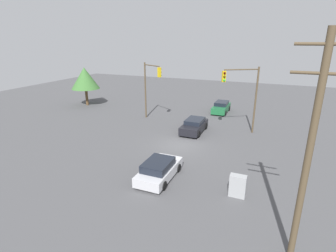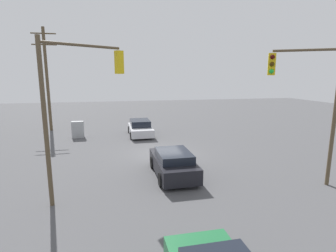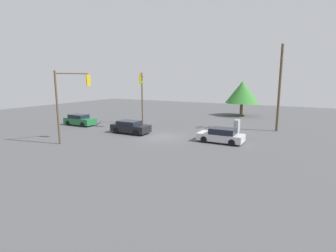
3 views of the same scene
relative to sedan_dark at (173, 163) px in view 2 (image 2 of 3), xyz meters
name	(u,v)px [view 2 (image 2 of 3)]	position (x,y,z in m)	size (l,w,h in m)	color
ground_plane	(162,154)	(0.13, 3.94, -0.68)	(80.00, 80.00, 0.00)	#4C4C4F
sedan_dark	(173,163)	(0.00, 0.00, 0.00)	(2.02, 4.32, 1.38)	black
sedan_silver	(140,128)	(-0.62, 10.20, -0.02)	(2.04, 4.30, 1.38)	silver
traffic_signal_main	(77,92)	(-4.52, -1.45, 3.93)	(3.31, 2.16, 6.78)	brown
traffic_signal_cross	(310,92)	(6.13, -2.27, 3.85)	(2.85, 1.76, 6.72)	brown
utility_pole_tall	(47,77)	(-9.01, 14.24, 4.50)	(2.20, 0.28, 9.78)	brown
electrical_cabinet	(78,130)	(-6.03, 10.36, 0.04)	(1.00, 0.50, 1.44)	#9EA0A3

